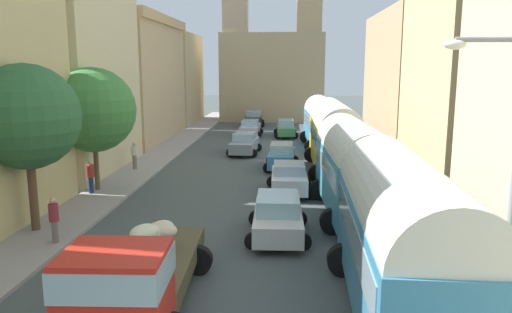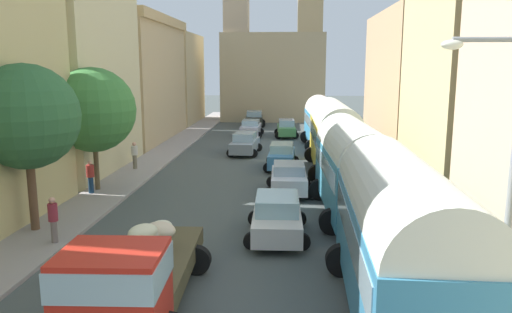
# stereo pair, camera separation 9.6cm
# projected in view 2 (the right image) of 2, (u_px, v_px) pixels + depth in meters

# --- Properties ---
(ground_plane) EXTENTS (154.00, 154.00, 0.00)m
(ground_plane) POSITION_uv_depth(u_px,v_px,m) (260.00, 163.00, 32.85)
(ground_plane) COLOR #48504D
(sidewalk_left) EXTENTS (2.50, 70.00, 0.14)m
(sidewalk_left) POSITION_uv_depth(u_px,v_px,m) (154.00, 160.00, 33.30)
(sidewalk_left) COLOR #9B9390
(sidewalk_left) RESTS_ON ground
(sidewalk_right) EXTENTS (2.50, 70.00, 0.14)m
(sidewalk_right) POSITION_uv_depth(u_px,v_px,m) (370.00, 163.00, 32.38)
(sidewalk_right) COLOR gray
(sidewalk_right) RESTS_ON ground
(building_left_2) EXTENTS (4.71, 10.13, 13.12)m
(building_left_2) POSITION_uv_depth(u_px,v_px,m) (75.00, 63.00, 29.15)
(building_left_2) COLOR beige
(building_left_2) RESTS_ON ground
(building_left_3) EXTENTS (5.91, 14.42, 10.53)m
(building_left_3) POSITION_uv_depth(u_px,v_px,m) (136.00, 79.00, 42.06)
(building_left_3) COLOR tan
(building_left_3) RESTS_ON ground
(building_left_4) EXTENTS (4.84, 10.67, 9.87)m
(building_left_4) POSITION_uv_depth(u_px,v_px,m) (175.00, 79.00, 55.26)
(building_left_4) COLOR tan
(building_left_4) RESTS_ON ground
(building_right_2) EXTENTS (4.87, 9.10, 11.37)m
(building_right_2) POSITION_uv_depth(u_px,v_px,m) (466.00, 79.00, 24.62)
(building_right_2) COLOR tan
(building_right_2) RESTS_ON ground
(building_right_3) EXTENTS (4.65, 13.65, 10.28)m
(building_right_3) POSITION_uv_depth(u_px,v_px,m) (411.00, 83.00, 36.16)
(building_right_3) COLOR tan
(building_right_3) RESTS_ON ground
(distant_church) EXTENTS (11.93, 6.43, 18.84)m
(distant_church) POSITION_uv_depth(u_px,v_px,m) (273.00, 66.00, 57.70)
(distant_church) COLOR tan
(distant_church) RESTS_ON ground
(parked_bus_0) EXTENTS (3.45, 8.59, 4.19)m
(parked_bus_0) POSITION_uv_depth(u_px,v_px,m) (400.00, 234.00, 12.02)
(parked_bus_0) COLOR teal
(parked_bus_0) RESTS_ON ground
(parked_bus_1) EXTENTS (3.47, 8.09, 4.08)m
(parked_bus_1) POSITION_uv_depth(u_px,v_px,m) (353.00, 164.00, 20.87)
(parked_bus_1) COLOR teal
(parked_bus_1) RESTS_ON ground
(parked_bus_2) EXTENTS (3.32, 9.64, 4.26)m
(parked_bus_2) POSITION_uv_depth(u_px,v_px,m) (334.00, 133.00, 29.68)
(parked_bus_2) COLOR yellow
(parked_bus_2) RESTS_ON ground
(parked_bus_3) EXTENTS (3.47, 8.14, 3.97)m
(parked_bus_3) POSITION_uv_depth(u_px,v_px,m) (323.00, 120.00, 38.54)
(parked_bus_3) COLOR teal
(parked_bus_3) RESTS_ON ground
(cargo_truck_0) EXTENTS (3.23, 7.13, 2.50)m
(cargo_truck_0) POSITION_uv_depth(u_px,v_px,m) (133.00, 274.00, 12.15)
(cargo_truck_0) COLOR red
(cargo_truck_0) RESTS_ON ground
(car_0) EXTENTS (2.43, 4.38, 1.60)m
(car_0) POSITION_uv_depth(u_px,v_px,m) (245.00, 143.00, 35.96)
(car_0) COLOR gray
(car_0) RESTS_ON ground
(car_1) EXTENTS (2.30, 4.10, 1.52)m
(car_1) POSITION_uv_depth(u_px,v_px,m) (251.00, 128.00, 45.07)
(car_1) COLOR silver
(car_1) RESTS_ON ground
(car_2) EXTENTS (2.53, 4.21, 1.62)m
(car_2) POSITION_uv_depth(u_px,v_px,m) (254.00, 119.00, 52.85)
(car_2) COLOR #292C26
(car_2) RESTS_ON ground
(car_3) EXTENTS (2.42, 4.27, 1.61)m
(car_3) POSITION_uv_depth(u_px,v_px,m) (277.00, 216.00, 18.44)
(car_3) COLOR silver
(car_3) RESTS_ON ground
(car_4) EXTENTS (2.37, 3.82, 1.54)m
(car_4) POSITION_uv_depth(u_px,v_px,m) (289.00, 178.00, 24.85)
(car_4) COLOR silver
(car_4) RESTS_ON ground
(car_5) EXTENTS (2.24, 4.17, 1.60)m
(car_5) POSITION_uv_depth(u_px,v_px,m) (282.00, 156.00, 30.83)
(car_5) COLOR #4285BE
(car_5) RESTS_ON ground
(car_6) EXTENTS (2.26, 4.06, 1.60)m
(car_6) POSITION_uv_depth(u_px,v_px,m) (286.00, 128.00, 44.74)
(car_6) COLOR #518C48
(car_6) RESTS_ON ground
(pedestrian_0) EXTENTS (0.52, 0.52, 1.79)m
(pedestrian_0) POSITION_uv_depth(u_px,v_px,m) (135.00, 155.00, 30.17)
(pedestrian_0) COLOR #786C5A
(pedestrian_0) RESTS_ON ground
(pedestrian_1) EXTENTS (0.38, 0.38, 1.81)m
(pedestrian_1) POSITION_uv_depth(u_px,v_px,m) (53.00, 218.00, 17.44)
(pedestrian_1) COLOR slate
(pedestrian_1) RESTS_ON ground
(pedestrian_2) EXTENTS (0.52, 0.52, 1.79)m
(pedestrian_2) POSITION_uv_depth(u_px,v_px,m) (90.00, 176.00, 24.31)
(pedestrian_2) COLOR navy
(pedestrian_2) RESTS_ON ground
(streetlamp_near) EXTENTS (1.72, 0.28, 6.98)m
(streetlamp_near) POSITION_uv_depth(u_px,v_px,m) (502.00, 175.00, 10.22)
(streetlamp_near) COLOR gray
(streetlamp_near) RESTS_ON ground
(roadside_tree_1) EXTENTS (3.94, 3.94, 6.48)m
(roadside_tree_1) POSITION_uv_depth(u_px,v_px,m) (26.00, 117.00, 18.24)
(roadside_tree_1) COLOR brown
(roadside_tree_1) RESTS_ON ground
(roadside_tree_2) EXTENTS (4.23, 4.23, 6.33)m
(roadside_tree_2) POSITION_uv_depth(u_px,v_px,m) (93.00, 110.00, 24.50)
(roadside_tree_2) COLOR brown
(roadside_tree_2) RESTS_ON ground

